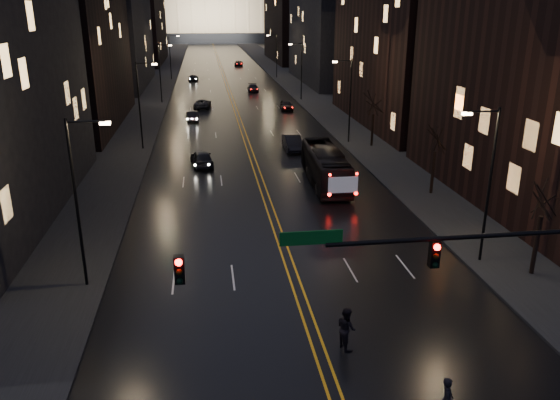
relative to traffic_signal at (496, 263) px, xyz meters
name	(u,v)px	position (x,y,z in m)	size (l,w,h in m)	color
ground	(334,392)	(-5.91, 0.00, -5.10)	(900.00, 900.00, 0.00)	black
road	(220,65)	(-5.91, 130.00, -5.09)	(20.00, 320.00, 0.02)	black
sidewalk_left	(166,66)	(-19.91, 130.00, -5.02)	(8.00, 320.00, 0.16)	black
sidewalk_right	(273,64)	(8.09, 130.00, -5.02)	(8.00, 320.00, 0.16)	black
center_line	(220,65)	(-5.91, 130.00, -5.08)	(0.62, 320.00, 0.01)	orange
building_left_mid	(58,8)	(-26.91, 54.00, 8.90)	(12.00, 30.00, 28.00)	black
building_left_far	(111,31)	(-26.91, 92.00, 4.90)	(12.00, 34.00, 20.00)	black
building_left_dist	(138,16)	(-26.91, 140.00, 6.90)	(12.00, 40.00, 24.00)	black
building_right_mid	(333,14)	(15.09, 92.00, 7.90)	(12.00, 34.00, 26.00)	black
building_right_dist	(294,20)	(15.09, 140.00, 5.90)	(12.00, 40.00, 22.00)	black
capitol	(210,1)	(-5.91, 250.00, 12.05)	(90.00, 50.00, 58.50)	black
traffic_signal	(496,263)	(0.00, 0.00, 0.00)	(17.29, 0.45, 7.00)	black
streetlamp_right_near	(487,178)	(4.91, 10.00, -0.02)	(2.13, 0.25, 9.00)	black
streetlamp_left_near	(79,196)	(-16.72, 10.00, -0.02)	(2.13, 0.25, 9.00)	black
streetlamp_right_mid	(349,97)	(4.91, 40.00, -0.02)	(2.13, 0.25, 9.00)	black
streetlamp_left_mid	(141,101)	(-16.72, 40.00, -0.02)	(2.13, 0.25, 9.00)	black
streetlamp_right_far	(300,68)	(4.91, 70.00, -0.02)	(2.13, 0.25, 9.00)	black
streetlamp_left_far	(161,70)	(-16.72, 70.00, -0.02)	(2.13, 0.25, 9.00)	black
streetlamp_right_dist	(276,53)	(4.91, 100.00, -0.02)	(2.13, 0.25, 9.00)	black
streetlamp_left_dist	(171,55)	(-16.72, 100.00, -0.02)	(2.13, 0.25, 9.00)	black
tree_right_near	(544,198)	(7.09, 8.00, -0.58)	(2.40, 2.40, 6.65)	black
tree_right_mid	(436,139)	(7.09, 22.00, -0.58)	(2.40, 2.40, 6.65)	black
tree_right_far	(374,104)	(7.09, 38.00, -0.58)	(2.40, 2.40, 6.65)	black
bus	(325,166)	(-0.60, 25.97, -3.59)	(2.54, 10.86, 3.03)	black
oncoming_car_a	(202,158)	(-10.81, 32.89, -4.33)	(1.82, 4.52, 1.54)	black
oncoming_car_b	(192,116)	(-12.00, 54.81, -4.43)	(1.43, 4.11, 1.35)	black
oncoming_car_c	(202,104)	(-10.66, 64.73, -4.44)	(2.21, 4.79, 1.33)	black
oncoming_car_d	(193,78)	(-12.42, 97.10, -4.46)	(1.80, 4.42, 1.28)	black
receding_car_a	(292,143)	(-1.49, 37.72, -4.32)	(1.65, 4.73, 1.56)	black
receding_car_b	(286,105)	(1.39, 61.31, -4.37)	(1.74, 4.32, 1.47)	black
receding_car_c	(253,88)	(-1.73, 80.42, -4.45)	(1.83, 4.49, 1.30)	black
receding_car_d	(239,63)	(-1.17, 127.69, -4.46)	(2.13, 4.61, 1.28)	black
pedestrian_a	(447,399)	(-2.31, -2.00, -4.22)	(0.65, 0.42, 1.77)	black
pedestrian_b	(346,328)	(-4.73, 2.81, -4.13)	(0.94, 0.52, 1.94)	black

